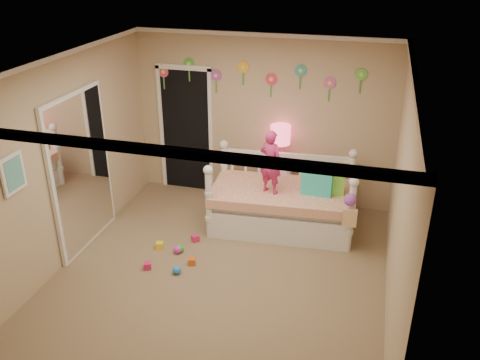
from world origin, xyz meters
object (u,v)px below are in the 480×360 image
(daybed, at_px, (282,193))
(nightstand, at_px, (279,185))
(child, at_px, (271,162))
(table_lamp, at_px, (280,140))

(daybed, xyz_separation_m, nightstand, (-0.18, 0.68, -0.23))
(child, bearing_deg, nightstand, -68.72)
(child, height_order, table_lamp, child)
(nightstand, relative_size, table_lamp, 0.95)
(daybed, distance_m, nightstand, 0.74)
(nightstand, bearing_deg, child, -88.65)
(daybed, height_order, table_lamp, table_lamp)
(child, distance_m, nightstand, 1.11)
(child, relative_size, table_lamp, 1.36)
(child, relative_size, nightstand, 1.42)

